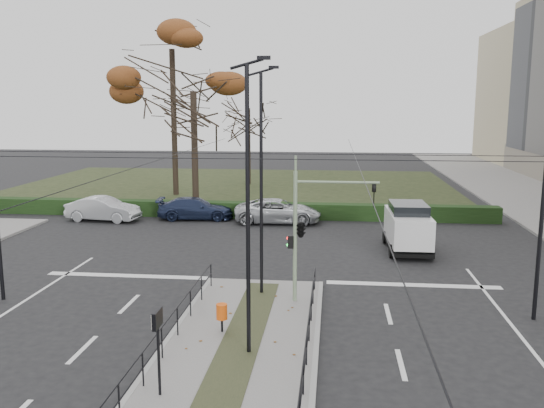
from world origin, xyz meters
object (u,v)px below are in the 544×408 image
at_px(traffic_light, 303,227).
at_px(litter_bin, 222,312).
at_px(streetlamp_median_near, 248,208).
at_px(rust_tree, 172,49).
at_px(bare_tree_near, 194,100).
at_px(parked_car_second, 103,209).
at_px(info_panel, 157,329).
at_px(bare_tree_center, 248,114).
at_px(parked_car_third, 195,208).
at_px(streetlamp_median_far, 262,181).
at_px(white_van, 408,226).
at_px(parked_car_fourth, 278,211).

distance_m(traffic_light, litter_bin, 4.50).
relative_size(streetlamp_median_near, rust_tree, 0.56).
relative_size(litter_bin, bare_tree_near, 0.09).
bearing_deg(parked_car_second, bare_tree_near, -45.04).
relative_size(info_panel, bare_tree_near, 0.21).
bearing_deg(traffic_light, streetlamp_median_near, -105.67).
relative_size(bare_tree_center, bare_tree_near, 0.85).
height_order(streetlamp_median_near, parked_car_third, streetlamp_median_near).
bearing_deg(bare_tree_near, parked_car_third, -76.95).
height_order(streetlamp_median_far, rust_tree, rust_tree).
distance_m(streetlamp_median_far, white_van, 10.46).
relative_size(parked_car_third, white_van, 1.05).
distance_m(streetlamp_median_near, parked_car_third, 21.00).
bearing_deg(rust_tree, streetlamp_median_near, -70.56).
bearing_deg(parked_car_second, traffic_light, -130.41).
bearing_deg(info_panel, streetlamp_median_near, 55.23).
height_order(parked_car_fourth, bare_tree_center, bare_tree_center).
relative_size(white_van, bare_tree_center, 0.51).
height_order(streetlamp_median_far, parked_car_second, streetlamp_median_far).
xyz_separation_m(traffic_light, litter_bin, (-2.37, -3.17, -2.13)).
bearing_deg(bare_tree_near, parked_car_fourth, -29.72).
bearing_deg(streetlamp_median_near, streetlamp_median_far, 93.15).
height_order(streetlamp_median_near, white_van, streetlamp_median_near).
xyz_separation_m(info_panel, parked_car_third, (-4.49, 22.35, -1.18)).
bearing_deg(info_panel, white_van, 63.13).
xyz_separation_m(parked_car_fourth, rust_tree, (-9.14, 9.65, 10.64)).
relative_size(info_panel, streetlamp_median_near, 0.26).
xyz_separation_m(streetlamp_median_near, bare_tree_near, (-7.03, 22.56, 3.08)).
bearing_deg(traffic_light, white_van, 60.31).
height_order(litter_bin, parked_car_fourth, parked_car_fourth).
xyz_separation_m(bare_tree_center, bare_tree_near, (-1.72, -12.94, 1.12)).
bearing_deg(parked_car_fourth, streetlamp_median_far, -179.12).
bearing_deg(parked_car_fourth, parked_car_third, 82.10).
height_order(traffic_light, white_van, traffic_light).
distance_m(litter_bin, parked_car_third, 19.00).
xyz_separation_m(white_van, rust_tree, (-16.23, 15.79, 10.12)).
xyz_separation_m(litter_bin, bare_tree_center, (-4.22, 34.09, 5.58)).
height_order(traffic_light, bare_tree_center, bare_tree_center).
bearing_deg(parked_car_fourth, info_panel, 175.66).
bearing_deg(streetlamp_median_near, info_panel, -124.77).
xyz_separation_m(litter_bin, info_panel, (-0.78, -4.10, 1.08)).
xyz_separation_m(streetlamp_median_near, bare_tree_center, (-5.30, 35.50, 1.97)).
distance_m(parked_car_third, white_van, 14.12).
xyz_separation_m(info_panel, white_van, (7.94, 15.67, -0.61)).
xyz_separation_m(streetlamp_median_far, parked_car_third, (-6.06, 14.34, -3.75)).
bearing_deg(rust_tree, white_van, -44.21).
xyz_separation_m(litter_bin, parked_car_second, (-10.91, 17.13, -0.04)).
xyz_separation_m(parked_car_fourth, white_van, (7.09, -6.14, 0.52)).
distance_m(parked_car_fourth, white_van, 9.39).
bearing_deg(litter_bin, parked_car_second, 122.49).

